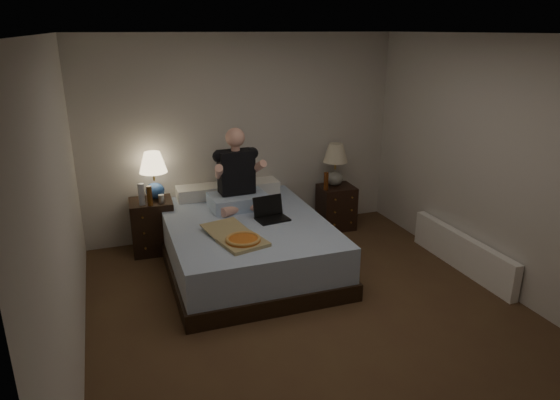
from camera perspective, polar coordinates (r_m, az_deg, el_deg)
name	(u,v)px	position (r m, az deg, el deg)	size (l,w,h in m)	color
floor	(313,315)	(4.79, 3.77, -13.02)	(4.00, 4.50, 0.00)	brown
ceiling	(320,34)	(4.06, 4.56, 18.43)	(4.00, 4.50, 0.00)	white
wall_back	(243,137)	(6.32, -4.21, 7.20)	(4.00, 2.50, 0.00)	silver
wall_front	(518,330)	(2.56, 25.51, -13.25)	(4.00, 2.50, 0.00)	silver
wall_left	(63,217)	(3.94, -23.58, -1.74)	(4.50, 2.50, 0.00)	silver
wall_right	(502,167)	(5.37, 24.08, 3.46)	(4.50, 2.50, 0.00)	silver
bed	(245,243)	(5.59, -3.97, -4.87)	(1.67, 2.23, 0.56)	#5D80BB
nightstand_left	(153,226)	(6.12, -14.35, -2.89)	(0.49, 0.44, 0.63)	black
nightstand_right	(336,207)	(6.67, 6.43, -0.81)	(0.44, 0.40, 0.58)	black
lamp_left	(154,176)	(6.00, -14.22, 2.73)	(0.32, 0.32, 0.56)	#2A529C
lamp_right	(335,165)	(6.55, 6.33, 4.02)	(0.32, 0.32, 0.56)	gray
water_bottle	(141,194)	(5.87, -15.56, 0.65)	(0.07, 0.07, 0.25)	#B5BCCB
soda_can	(161,199)	(5.89, -13.41, 0.13)	(0.07, 0.07, 0.10)	#B3B2AE
beer_bottle_left	(150,196)	(5.82, -14.68, 0.46)	(0.06, 0.06, 0.23)	#532E0B
beer_bottle_right	(326,181)	(6.39, 5.28, 2.15)	(0.06, 0.06, 0.23)	#57270C
person	(237,169)	(5.71, -4.90, 3.55)	(0.66, 0.52, 0.93)	black
laptop	(272,210)	(5.41, -0.87, -1.11)	(0.34, 0.28, 0.24)	black
pizza_box	(243,240)	(4.85, -4.24, -4.62)	(0.40, 0.76, 0.08)	tan
radiator	(462,252)	(5.89, 20.06, -5.61)	(0.10, 1.60, 0.40)	white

